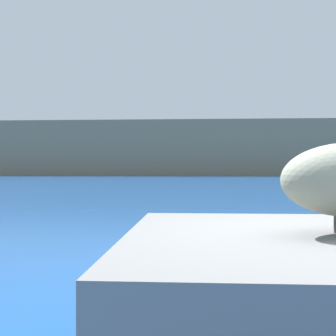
{
  "coord_description": "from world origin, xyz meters",
  "views": [
    {
      "loc": [
        -1.08,
        -3.45,
        1.12
      ],
      "look_at": [
        -2.09,
        12.57,
        1.14
      ],
      "focal_mm": 46.58,
      "sensor_mm": 36.0,
      "label": 1
    }
  ],
  "objects": [
    {
      "name": "ground_plane",
      "position": [
        0.0,
        0.0,
        0.0
      ],
      "size": [
        260.0,
        260.0,
        0.0
      ],
      "primitive_type": "plane",
      "color": "#194C93"
    },
    {
      "name": "hillside_backdrop",
      "position": [
        0.0,
        66.51,
        4.18
      ],
      "size": [
        140.0,
        12.52,
        8.36
      ],
      "primitive_type": "cube",
      "color": "#7F755B",
      "rests_on": "ground"
    }
  ]
}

